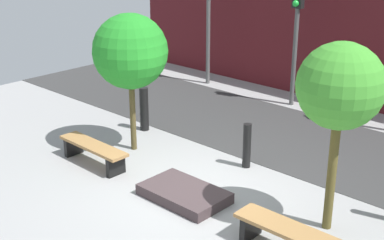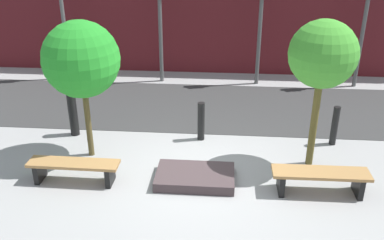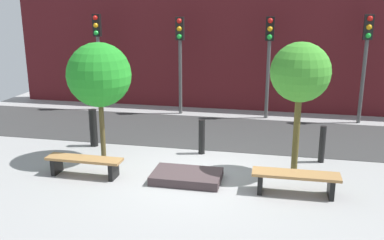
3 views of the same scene
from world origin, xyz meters
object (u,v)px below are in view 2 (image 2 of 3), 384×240
bollard_left (201,121)px  tree_behind_left_bench (81,60)px  bench_left (74,167)px  bollard_far_left (73,115)px  traffic_light_mid_east (261,8)px  traffic_light_east (367,7)px  bench_right (320,177)px  tree_behind_right_bench (323,55)px  traffic_light_mid_west (160,7)px  planter_bed (195,177)px  traffic_light_west (61,4)px  bollard_center (335,126)px

bollard_left → tree_behind_left_bench: bearing=-158.3°
bench_left → tree_behind_left_bench: (0.00, 1.08, 1.84)m
bench_left → bollard_far_left: 2.14m
traffic_light_mid_east → traffic_light_east: traffic_light_east is taller
bollard_left → traffic_light_east: bearing=41.2°
bench_right → tree_behind_right_bench: size_ratio=0.59×
tree_behind_left_bench → traffic_light_mid_east: size_ratio=0.87×
traffic_light_mid_west → traffic_light_mid_east: bearing=0.0°
traffic_light_mid_east → planter_bed: bearing=-104.6°
tree_behind_right_bench → bollard_far_left: size_ratio=2.92×
bollard_far_left → traffic_light_mid_east: 6.31m
tree_behind_right_bench → bench_right: bearing=-90.0°
bench_left → bollard_left: 3.10m
planter_bed → tree_behind_left_bench: bearing=159.5°
bench_right → traffic_light_west: 9.36m
tree_behind_left_bench → traffic_light_mid_west: bearing=80.3°
traffic_light_mid_east → bollard_left: bearing=-110.9°
bench_left → bollard_far_left: size_ratio=1.70×
bollard_center → bench_left: bearing=-159.5°
bollard_left → traffic_light_mid_west: (-1.51, 3.97, 1.88)m
bench_right → bollard_center: size_ratio=1.93×
tree_behind_left_bench → traffic_light_mid_west: size_ratio=0.87×
traffic_light_mid_west → tree_behind_right_bench: bearing=-51.8°
planter_bed → bollard_center: (3.03, 1.82, 0.37)m
planter_bed → bollard_far_left: bollard_far_left is taller
traffic_light_mid_west → tree_behind_left_bench: bearing=-99.7°
bollard_center → traffic_light_mid_east: 4.66m
bollard_center → traffic_light_east: bearing=69.3°
tree_behind_left_bench → bollard_left: size_ratio=3.19×
planter_bed → bollard_left: (0.00, 1.82, 0.36)m
traffic_light_mid_west → traffic_light_east: 6.05m
bench_left → tree_behind_right_bench: tree_behind_right_bench is taller
tree_behind_left_bench → bollard_left: tree_behind_left_bench is taller
bollard_far_left → traffic_light_west: size_ratio=0.30×
bollard_center → traffic_light_east: size_ratio=0.27×
bench_left → tree_behind_left_bench: tree_behind_left_bench is taller
bollard_far_left → traffic_light_east: bearing=27.7°
bench_right → traffic_light_mid_east: bearing=97.4°
bollard_far_left → planter_bed: bearing=-30.9°
bollard_left → bollard_center: (3.03, 0.00, 0.00)m
bench_right → bollard_center: bollard_center is taller
bollard_center → traffic_light_mid_east: traffic_light_mid_east is taller
planter_bed → tree_behind_left_bench: (-2.35, 0.88, 2.06)m
tree_behind_left_bench → traffic_light_mid_east: bearing=51.8°
bollard_center → traffic_light_mid_west: bearing=138.9°
bollard_far_left → bollard_left: bollard_far_left is taller
traffic_light_mid_west → bench_left: bearing=-98.0°
bollard_left → traffic_light_mid_west: traffic_light_mid_west is taller
traffic_light_mid_east → traffic_light_east: 3.02m
bollard_left → bollard_center: size_ratio=0.99×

